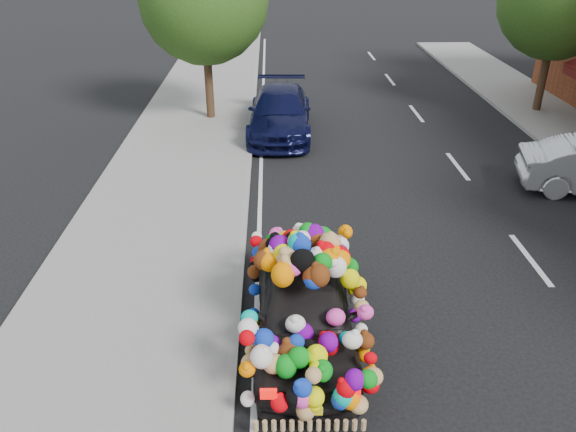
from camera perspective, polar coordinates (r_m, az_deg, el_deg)
The scene contains 6 objects.
ground at distance 11.57m, azimuth 6.94°, elevation -4.69°, with size 100.00×100.00×0.00m, color black.
sidewalk at distance 11.71m, azimuth -14.41°, elevation -4.68°, with size 4.00×60.00×0.12m, color gray.
kerb at distance 11.43m, azimuth -4.81°, elevation -4.63°, with size 0.15×60.00×0.13m, color gray.
lane_markings at distance 12.61m, azimuth 23.38°, elevation -4.04°, with size 6.00×50.00×0.01m, color silver, non-canonical shape.
plush_art_car at distance 8.94m, azimuth 1.72°, elevation -7.47°, with size 2.03×4.17×1.99m.
navy_sedan at distance 18.51m, azimuth -0.83°, elevation 10.50°, with size 1.97×4.85×1.41m, color black.
Camera 1 is at (-1.70, -9.66, 6.14)m, focal length 35.00 mm.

